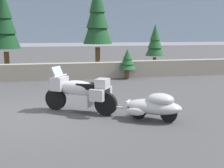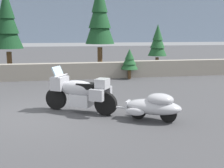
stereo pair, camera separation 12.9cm
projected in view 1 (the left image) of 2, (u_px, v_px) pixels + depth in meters
The scene contains 9 objects.
ground_plane at pixel (40, 114), 8.10m from camera, with size 80.00×80.00×0.00m, color #424244.
stone_guard_wall at pixel (50, 71), 13.98m from camera, with size 24.00×0.60×0.85m.
distant_ridgeline at pixel (52, 16), 99.26m from camera, with size 240.00×80.00×16.00m, color #7F93AD.
touring_motorcycle at pixel (80, 92), 8.21m from camera, with size 2.03×1.47×1.33m.
car_shaped_trailer at pixel (154, 106), 7.47m from camera, with size 2.05×1.49×0.76m.
pine_tree_tall at pixel (97, 15), 15.53m from camera, with size 1.63×1.63×5.19m.
pine_tree_secondary at pixel (4, 21), 14.30m from camera, with size 1.51×1.51×4.60m.
pine_tree_far_right at pixel (155, 42), 17.06m from camera, with size 1.14×1.14×2.83m.
pine_sapling_near at pixel (128, 60), 14.17m from camera, with size 0.87×0.87×1.51m.
Camera 1 is at (0.47, -8.06, 2.33)m, focal length 44.98 mm.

